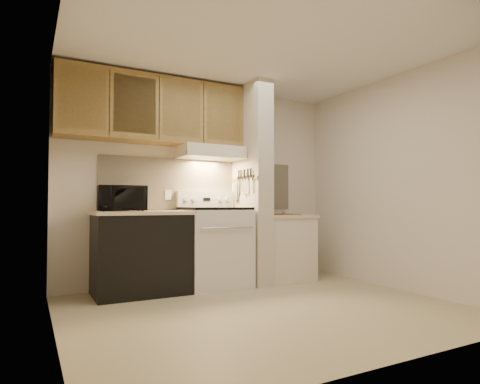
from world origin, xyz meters
TOP-DOWN VIEW (x-y plane):
  - floor at (0.00, 0.00)m, footprint 3.60×3.60m
  - ceiling at (0.00, 0.00)m, footprint 3.60×3.60m
  - wall_back at (0.00, 1.50)m, footprint 3.60×2.50m
  - wall_left at (-1.80, 0.00)m, footprint 0.02×3.00m
  - wall_right at (1.80, 0.00)m, footprint 0.02×3.00m
  - backsplash at (0.00, 1.49)m, footprint 2.60×0.02m
  - range_body at (0.00, 1.16)m, footprint 0.76×0.65m
  - oven_window at (0.00, 0.84)m, footprint 0.50×0.01m
  - oven_handle at (0.00, 0.80)m, footprint 0.65×0.02m
  - cooktop at (0.00, 1.16)m, footprint 0.74×0.64m
  - range_backguard at (0.00, 1.44)m, footprint 0.76×0.08m
  - range_display at (0.00, 1.40)m, footprint 0.10×0.01m
  - range_knob_left_outer at (-0.28, 1.40)m, footprint 0.05×0.02m
  - range_knob_left_inner at (-0.18, 1.40)m, footprint 0.05×0.02m
  - range_knob_right_inner at (0.18, 1.40)m, footprint 0.05×0.02m
  - range_knob_right_outer at (0.28, 1.40)m, footprint 0.05×0.02m
  - dishwasher_front at (-0.88, 1.17)m, footprint 1.00×0.63m
  - left_countertop at (-0.88, 1.17)m, footprint 1.04×0.67m
  - spoon_rest at (-1.09, 1.36)m, footprint 0.23×0.12m
  - teal_jar at (-1.23, 1.39)m, footprint 0.11×0.11m
  - outlet at (-0.48, 1.48)m, footprint 0.08×0.01m
  - microwave at (-1.10, 1.15)m, footprint 0.52×0.37m
  - partition_pillar at (0.51, 1.15)m, footprint 0.22×0.70m
  - pillar_trim at (0.39, 1.15)m, footprint 0.01×0.70m
  - knife_strip at (0.39, 1.10)m, footprint 0.02×0.42m
  - knife_blade_a at (0.38, 0.93)m, footprint 0.01×0.03m
  - knife_handle_a at (0.38, 0.94)m, footprint 0.02×0.02m
  - knife_blade_b at (0.38, 1.03)m, footprint 0.01×0.04m
  - knife_handle_b at (0.38, 1.01)m, footprint 0.02×0.02m
  - knife_blade_c at (0.38, 1.10)m, footprint 0.01×0.04m
  - knife_handle_c at (0.38, 1.10)m, footprint 0.02×0.02m
  - knife_blade_d at (0.38, 1.17)m, footprint 0.01×0.04m
  - knife_handle_d at (0.38, 1.19)m, footprint 0.02×0.02m
  - knife_blade_e at (0.38, 1.26)m, footprint 0.01×0.04m
  - knife_handle_e at (0.38, 1.25)m, footprint 0.02×0.02m
  - oven_mitt at (0.38, 1.32)m, footprint 0.03×0.09m
  - right_cab_base at (0.97, 1.15)m, footprint 0.70×0.60m
  - right_countertop at (0.97, 1.15)m, footprint 0.74×0.64m
  - red_folder at (1.07, 1.17)m, footprint 0.25×0.32m
  - white_box at (1.19, 1.33)m, footprint 0.16×0.12m
  - range_hood at (0.00, 1.28)m, footprint 0.78×0.44m
  - hood_lip at (0.00, 1.07)m, footprint 0.78×0.04m
  - upper_cabinets at (-0.69, 1.32)m, footprint 2.18×0.33m
  - cab_door_a at (-1.51, 1.17)m, footprint 0.46×0.01m
  - cab_gap_a at (-1.23, 1.16)m, footprint 0.01×0.01m
  - cab_door_b at (-0.96, 1.17)m, footprint 0.46×0.01m
  - cab_gap_b at (-0.69, 1.16)m, footprint 0.01×0.01m
  - cab_door_c at (-0.42, 1.17)m, footprint 0.46×0.01m
  - cab_gap_c at (-0.14, 1.16)m, footprint 0.01×0.01m
  - cab_door_d at (0.13, 1.17)m, footprint 0.46×0.01m

SIDE VIEW (x-z plane):
  - floor at x=0.00m, z-range 0.00..0.00m
  - right_cab_base at x=0.97m, z-range 0.00..0.81m
  - dishwasher_front at x=-0.88m, z-range 0.00..0.87m
  - range_body at x=0.00m, z-range 0.00..0.92m
  - oven_window at x=0.00m, z-range 0.35..0.65m
  - oven_handle at x=0.00m, z-range 0.71..0.73m
  - right_countertop at x=0.97m, z-range 0.81..0.85m
  - red_folder at x=1.07m, z-range 0.85..0.86m
  - white_box at x=1.19m, z-range 0.85..0.89m
  - left_countertop at x=-0.88m, z-range 0.87..0.91m
  - spoon_rest at x=-1.09m, z-range 0.91..0.92m
  - cooktop at x=0.00m, z-range 0.92..0.95m
  - teal_jar at x=-1.23m, z-range 0.91..1.02m
  - microwave at x=-1.10m, z-range 0.91..1.18m
  - range_backguard at x=0.00m, z-range 0.95..1.15m
  - range_display at x=0.00m, z-range 1.03..1.07m
  - range_knob_left_outer at x=-0.28m, z-range 1.03..1.07m
  - range_knob_left_inner at x=-0.18m, z-range 1.03..1.07m
  - range_knob_right_inner at x=0.18m, z-range 1.03..1.07m
  - range_knob_right_outer at x=0.28m, z-range 1.03..1.07m
  - outlet at x=-0.48m, z-range 1.04..1.16m
  - oven_mitt at x=0.38m, z-range 1.04..1.26m
  - knife_blade_c at x=0.38m, z-range 1.10..1.30m
  - knife_blade_b at x=0.38m, z-range 1.12..1.30m
  - knife_blade_e at x=0.38m, z-range 1.12..1.30m
  - knife_blade_a at x=0.38m, z-range 1.14..1.30m
  - knife_blade_d at x=0.38m, z-range 1.14..1.30m
  - backsplash at x=0.00m, z-range 0.92..1.55m
  - wall_back at x=0.00m, z-range 1.24..1.26m
  - wall_left at x=-1.80m, z-range 0.00..2.50m
  - wall_right at x=1.80m, z-range 0.00..2.50m
  - partition_pillar at x=0.51m, z-range 0.00..2.50m
  - pillar_trim at x=0.39m, z-range 1.28..1.32m
  - knife_strip at x=0.39m, z-range 1.30..1.34m
  - knife_handle_a at x=0.38m, z-range 1.32..1.42m
  - knife_handle_b at x=0.38m, z-range 1.32..1.42m
  - knife_handle_c at x=0.38m, z-range 1.32..1.42m
  - knife_handle_d at x=0.38m, z-range 1.32..1.42m
  - knife_handle_e at x=0.38m, z-range 1.32..1.42m
  - hood_lip at x=0.00m, z-range 1.55..1.61m
  - range_hood at x=0.00m, z-range 1.55..1.70m
  - upper_cabinets at x=-0.69m, z-range 1.70..2.47m
  - cab_door_a at x=-1.51m, z-range 1.77..2.40m
  - cab_gap_a at x=-1.23m, z-range 1.72..2.45m
  - cab_door_b at x=-0.96m, z-range 1.77..2.40m
  - cab_gap_b at x=-0.69m, z-range 1.72..2.45m
  - cab_door_c at x=-0.42m, z-range 1.77..2.40m
  - cab_gap_c at x=-0.14m, z-range 1.72..2.45m
  - cab_door_d at x=0.13m, z-range 1.77..2.40m
  - ceiling at x=0.00m, z-range 2.50..2.50m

